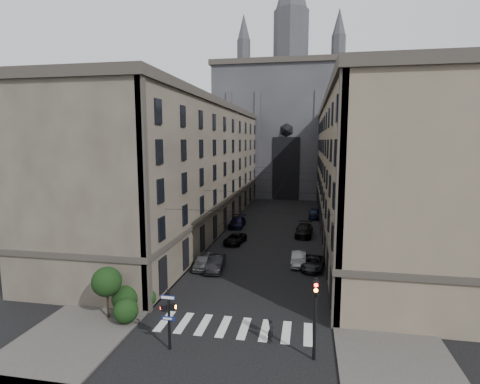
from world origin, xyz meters
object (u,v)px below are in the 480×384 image
Objects in this scene: traffic_light_right at (315,309)px; car_left_midfar at (235,239)px; car_left_midnear at (216,263)px; car_right_midnear at (313,263)px; car_right_near at (299,258)px; car_right_midfar at (304,230)px; car_right_far at (315,213)px; gothic_tower at (289,122)px; car_left_near at (203,261)px; car_left_far at (237,222)px; pedestrian_signal_left at (169,315)px; pedestrian at (271,330)px.

traffic_light_right is 26.70m from car_left_midfar.
car_right_midnear is (9.88, 2.19, -0.11)m from car_left_midnear.
car_right_midfar is at bearing 89.36° from car_right_near.
traffic_light_right is 42.80m from car_right_far.
car_right_midfar reaches higher than car_left_midfar.
car_left_near is (-5.66, -58.15, -17.06)m from gothic_tower.
car_left_midfar is 9.24m from car_left_far.
pedestrian_signal_left is (-3.51, -73.46, -15.48)m from gothic_tower.
car_right_midnear is 0.82× the size of car_right_midfar.
car_right_far is (0.52, 26.10, 0.19)m from car_right_midnear.
car_right_far is at bearing 64.73° from car_left_midnear.
traffic_light_right is at bearing -60.91° from car_left_midnear.
car_right_far is (10.40, 28.30, 0.08)m from car_left_midnear.
car_left_midnear reaches higher than car_left_near.
car_right_midnear is (11.33, -17.20, -0.13)m from car_left_far.
car_right_midnear is 13.66m from car_right_midfar.
car_right_far is at bearing 3.37° from pedestrian.
gothic_tower is 58.07m from car_right_near.
car_right_near reaches higher than car_left_midfar.
car_left_far is at bearing 106.37° from car_left_midfar.
car_left_near is at bearing -120.27° from car_right_midfar.
car_right_near is (7.71, 18.12, -1.60)m from pedestrian_signal_left.
car_left_near reaches higher than car_left_midfar.
pedestrian is (7.01, -12.84, 0.10)m from car_left_midnear.
pedestrian_signal_left is 34.34m from car_left_far.
gothic_tower is 12.82× the size of car_left_midnear.
car_right_far reaches higher than car_left_midnear.
car_left_midfar is at bearing 91.56° from pedestrian_signal_left.
car_left_near is at bearing 127.12° from traffic_light_right.
car_right_near is 25.11m from car_right_far.
pedestrian is (8.47, -13.30, 0.11)m from car_left_near.
car_left_far reaches higher than car_left_midnear.
car_right_near is 1.83m from car_right_midnear.
car_right_far is 2.85× the size of pedestrian.
car_left_midnear is 1.03× the size of car_right_near.
car_right_midnear is at bearing 61.65° from pedestrian_signal_left.
car_right_far reaches higher than car_right_midnear.
pedestrian_signal_left is at bearing 115.71° from pedestrian.
car_left_midfar is at bearing 141.30° from car_right_near.
car_left_far is at bearing 22.79° from pedestrian.
pedestrian_signal_left is 9.18m from traffic_light_right.
gothic_tower is 73.49m from pedestrian.
car_left_far is at bearing -140.41° from car_right_far.
car_left_midnear reaches higher than car_left_midfar.
car_right_midfar is at bearing 4.55° from pedestrian.
gothic_tower is 12.68× the size of car_left_midfar.
traffic_light_right is at bearing -111.51° from pedestrian.
car_left_near is 18.94m from car_left_far.
car_right_far is (10.40, 18.03, 0.19)m from car_left_midfar.
pedestrian_signal_left reaches higher than car_right_midnear.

